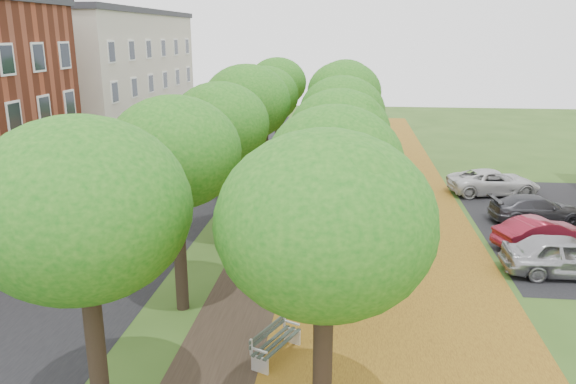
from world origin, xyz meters
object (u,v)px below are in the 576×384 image
(car_silver, at_px, (566,256))
(car_red, at_px, (542,234))
(bench, at_px, (275,342))
(car_grey, at_px, (536,209))
(car_white, at_px, (493,182))

(car_silver, distance_m, car_red, 2.68)
(bench, relative_size, car_grey, 0.44)
(bench, distance_m, car_grey, 16.70)
(car_grey, bearing_deg, car_red, 159.47)
(car_grey, bearing_deg, bench, 133.11)
(car_red, distance_m, car_white, 8.30)
(bench, height_order, car_red, car_red)
(bench, xyz_separation_m, car_white, (9.86, 17.54, 0.23))
(car_grey, distance_m, car_white, 4.82)
(car_silver, xyz_separation_m, car_white, (0.00, 10.98, -0.08))
(car_white, bearing_deg, car_grey, -178.85)
(bench, relative_size, car_white, 0.39)
(car_grey, relative_size, car_white, 0.88)
(bench, bearing_deg, car_grey, -15.63)
(bench, distance_m, car_red, 13.51)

